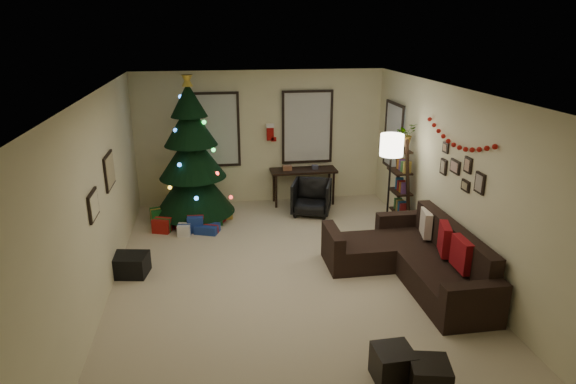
# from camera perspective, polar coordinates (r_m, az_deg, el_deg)

# --- Properties ---
(floor) EXTENTS (7.00, 7.00, 0.00)m
(floor) POSITION_cam_1_polar(r_m,az_deg,el_deg) (7.37, -0.04, -10.04)
(floor) COLOR #C6B695
(floor) RESTS_ON ground
(ceiling) EXTENTS (7.00, 7.00, 0.00)m
(ceiling) POSITION_cam_1_polar(r_m,az_deg,el_deg) (6.52, -0.04, 11.27)
(ceiling) COLOR white
(ceiling) RESTS_ON floor
(wall_back) EXTENTS (5.00, 0.00, 5.00)m
(wall_back) POSITION_cam_1_polar(r_m,az_deg,el_deg) (10.17, -3.13, 6.21)
(wall_back) COLOR beige
(wall_back) RESTS_ON floor
(wall_front) EXTENTS (5.00, 0.00, 5.00)m
(wall_front) POSITION_cam_1_polar(r_m,az_deg,el_deg) (3.76, 8.69, -17.20)
(wall_front) COLOR beige
(wall_front) RESTS_ON floor
(wall_left) EXTENTS (0.00, 7.00, 7.00)m
(wall_left) POSITION_cam_1_polar(r_m,az_deg,el_deg) (6.91, -20.98, -1.08)
(wall_left) COLOR beige
(wall_left) RESTS_ON floor
(wall_right) EXTENTS (0.00, 7.00, 7.00)m
(wall_right) POSITION_cam_1_polar(r_m,az_deg,el_deg) (7.60, 18.91, 0.90)
(wall_right) COLOR beige
(wall_right) RESTS_ON floor
(window_back_left) EXTENTS (1.05, 0.06, 1.50)m
(window_back_left) POSITION_cam_1_polar(r_m,az_deg,el_deg) (10.05, -8.56, 7.05)
(window_back_left) COLOR #728CB2
(window_back_left) RESTS_ON wall_back
(window_back_right) EXTENTS (1.05, 0.06, 1.50)m
(window_back_right) POSITION_cam_1_polar(r_m,az_deg,el_deg) (10.24, 2.21, 7.45)
(window_back_right) COLOR #728CB2
(window_back_right) RESTS_ON wall_back
(window_right_wall) EXTENTS (0.06, 0.90, 1.30)m
(window_right_wall) POSITION_cam_1_polar(r_m,az_deg,el_deg) (9.80, 12.06, 6.24)
(window_right_wall) COLOR #728CB2
(window_right_wall) RESTS_ON wall_right
(christmas_tree) EXTENTS (1.51, 1.51, 2.80)m
(christmas_tree) POSITION_cam_1_polar(r_m,az_deg,el_deg) (9.39, -10.93, 3.64)
(christmas_tree) COLOR black
(christmas_tree) RESTS_ON floor
(presents) EXTENTS (1.50, 1.01, 0.30)m
(presents) POSITION_cam_1_polar(r_m,az_deg,el_deg) (9.31, -11.13, -3.30)
(presents) COLOR #14591E
(presents) RESTS_ON floor
(sofa) EXTENTS (1.78, 2.59, 0.84)m
(sofa) POSITION_cam_1_polar(r_m,az_deg,el_deg) (7.56, 14.37, -7.56)
(sofa) COLOR black
(sofa) RESTS_ON floor
(pillow_red_a) EXTENTS (0.13, 0.44, 0.43)m
(pillow_red_a) POSITION_cam_1_polar(r_m,az_deg,el_deg) (7.04, 19.25, -6.75)
(pillow_red_a) COLOR maroon
(pillow_red_a) RESTS_ON sofa
(pillow_red_b) EXTENTS (0.24, 0.45, 0.43)m
(pillow_red_b) POSITION_cam_1_polar(r_m,az_deg,el_deg) (7.44, 17.50, -5.17)
(pillow_red_b) COLOR maroon
(pillow_red_b) RESTS_ON sofa
(pillow_cream) EXTENTS (0.20, 0.41, 0.40)m
(pillow_cream) POSITION_cam_1_polar(r_m,az_deg,el_deg) (7.97, 15.53, -3.46)
(pillow_cream) COLOR beige
(pillow_cream) RESTS_ON sofa
(ottoman_near) EXTENTS (0.40, 0.40, 0.37)m
(ottoman_near) POSITION_cam_1_polar(r_m,az_deg,el_deg) (5.57, 11.92, -18.80)
(ottoman_near) COLOR black
(ottoman_near) RESTS_ON floor
(ottoman_far) EXTENTS (0.46, 0.46, 0.37)m
(ottoman_far) POSITION_cam_1_polar(r_m,az_deg,el_deg) (5.49, 15.86, -19.86)
(ottoman_far) COLOR black
(ottoman_far) RESTS_ON floor
(desk) EXTENTS (1.35, 0.48, 0.73)m
(desk) POSITION_cam_1_polar(r_m,az_deg,el_deg) (10.20, 1.78, 2.15)
(desk) COLOR black
(desk) RESTS_ON floor
(desk_chair) EXTENTS (0.83, 0.80, 0.68)m
(desk_chair) POSITION_cam_1_polar(r_m,az_deg,el_deg) (9.69, 2.71, -0.63)
(desk_chair) COLOR black
(desk_chair) RESTS_ON floor
(bookshelf) EXTENTS (0.30, 0.51, 1.71)m
(bookshelf) POSITION_cam_1_polar(r_m,az_deg,el_deg) (9.04, 12.90, 0.75)
(bookshelf) COLOR black
(bookshelf) RESTS_ON floor
(potted_plant) EXTENTS (0.54, 0.51, 0.49)m
(potted_plant) POSITION_cam_1_polar(r_m,az_deg,el_deg) (8.80, 13.36, 6.84)
(potted_plant) COLOR #4C4C4C
(potted_plant) RESTS_ON bookshelf
(floor_lamp) EXTENTS (0.39, 0.39, 1.83)m
(floor_lamp) POSITION_cam_1_polar(r_m,az_deg,el_deg) (8.47, 11.75, 4.50)
(floor_lamp) COLOR black
(floor_lamp) RESTS_ON floor
(art_map) EXTENTS (0.04, 0.60, 0.50)m
(art_map) POSITION_cam_1_polar(r_m,az_deg,el_deg) (7.63, -19.81, 2.30)
(art_map) COLOR black
(art_map) RESTS_ON wall_left
(art_abstract) EXTENTS (0.04, 0.45, 0.35)m
(art_abstract) POSITION_cam_1_polar(r_m,az_deg,el_deg) (6.58, -21.43, -1.43)
(art_abstract) COLOR black
(art_abstract) RESTS_ON wall_left
(gallery) EXTENTS (0.03, 1.25, 0.54)m
(gallery) POSITION_cam_1_polar(r_m,az_deg,el_deg) (7.47, 19.21, 2.35)
(gallery) COLOR black
(gallery) RESTS_ON wall_right
(garland) EXTENTS (0.08, 1.90, 0.30)m
(garland) POSITION_cam_1_polar(r_m,az_deg,el_deg) (7.48, 18.85, 5.86)
(garland) COLOR #A5140C
(garland) RESTS_ON wall_right
(stocking_left) EXTENTS (0.20, 0.05, 0.36)m
(stocking_left) POSITION_cam_1_polar(r_m,az_deg,el_deg) (10.21, -3.98, 6.94)
(stocking_left) COLOR #990F0C
(stocking_left) RESTS_ON wall_back
(stocking_right) EXTENTS (0.20, 0.05, 0.36)m
(stocking_right) POSITION_cam_1_polar(r_m,az_deg,el_deg) (10.07, -2.01, 6.88)
(stocking_right) COLOR #990F0C
(stocking_right) RESTS_ON wall_back
(storage_bin) EXTENTS (0.69, 0.53, 0.31)m
(storage_bin) POSITION_cam_1_polar(r_m,az_deg,el_deg) (7.82, -18.07, -7.94)
(storage_bin) COLOR black
(storage_bin) RESTS_ON floor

